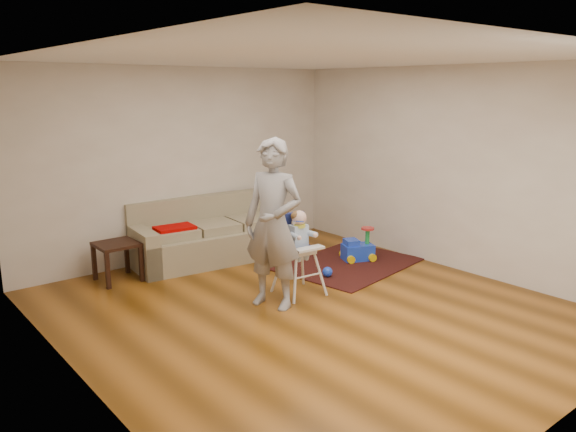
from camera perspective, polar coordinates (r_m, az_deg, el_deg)
ground at (r=6.31m, az=2.34°, el=-9.52°), size 5.50×5.50×0.00m
room_envelope at (r=6.26m, az=-0.73°, el=8.04°), size 5.04×5.52×2.72m
sofa at (r=8.03m, az=-7.70°, el=-1.41°), size 2.35×1.17×0.87m
side_table at (r=7.46m, az=-16.93°, el=-4.47°), size 0.50×0.50×0.50m
area_rug at (r=7.89m, az=6.18°, el=-4.86°), size 2.05×1.67×0.01m
ride_on_toy at (r=8.02m, az=7.12°, el=-2.81°), size 0.51×0.45×0.47m
toy_ball at (r=7.31m, az=4.03°, el=-5.68°), size 0.13×0.13×0.13m
high_chair at (r=6.62m, az=1.12°, el=-3.87°), size 0.52×0.52×1.03m
adult at (r=6.15m, az=-1.53°, el=-0.84°), size 0.68×0.81×1.89m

